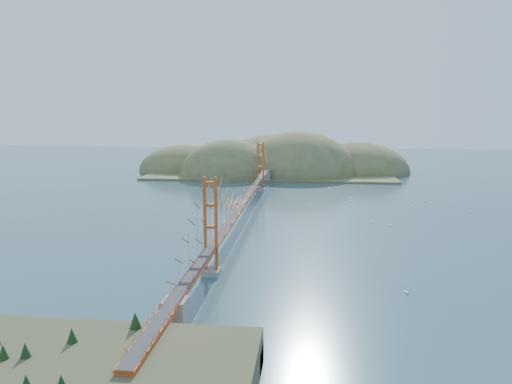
# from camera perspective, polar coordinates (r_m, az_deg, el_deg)

# --- Properties ---
(ground) EXTENTS (320.00, 320.00, 0.00)m
(ground) POSITION_cam_1_polar(r_m,az_deg,el_deg) (88.52, -1.36, -3.11)
(ground) COLOR #325564
(ground) RESTS_ON ground
(bridge) EXTENTS (2.20, 94.40, 12.00)m
(bridge) POSITION_cam_1_polar(r_m,az_deg,el_deg) (87.42, -1.36, 1.40)
(bridge) COLOR gray
(bridge) RESTS_ON ground
(approach_viaduct) EXTENTS (1.40, 12.00, 3.38)m
(approach_viaduct) POSITION_cam_1_polar(r_m,az_deg,el_deg) (39.37, -11.60, -16.13)
(approach_viaduct) COLOR #AE4113
(approach_viaduct) RESTS_ON ground
(promontory) EXTENTS (9.00, 6.00, 0.24)m
(promontory) POSITION_cam_1_polar(r_m,az_deg,el_deg) (43.36, -10.06, -17.12)
(promontory) COLOR #59544C
(promontory) RESTS_ON ground
(fort) EXTENTS (3.70, 2.30, 1.75)m
(fort) POSITION_cam_1_polar(r_m,az_deg,el_deg) (43.62, -9.30, -16.13)
(fort) COLOR maroon
(fort) RESTS_ON ground
(far_headlands) EXTENTS (84.00, 58.00, 25.00)m
(far_headlands) POSITION_cam_1_polar(r_m,az_deg,el_deg) (155.61, 2.72, 2.42)
(far_headlands) COLOR olive
(far_headlands) RESTS_ON ground
(sailboat_1) EXTENTS (0.57, 0.57, 0.60)m
(sailboat_1) POSITION_cam_1_polar(r_m,az_deg,el_deg) (104.61, 17.44, -1.49)
(sailboat_1) COLOR white
(sailboat_1) RESTS_ON ground
(sailboat_6) EXTENTS (0.64, 0.64, 0.71)m
(sailboat_6) POSITION_cam_1_polar(r_m,az_deg,el_deg) (56.59, 16.81, -10.82)
(sailboat_6) COLOR white
(sailboat_6) RESTS_ON ground
(sailboat_16) EXTENTS (0.62, 0.57, 0.70)m
(sailboat_16) POSITION_cam_1_polar(r_m,az_deg,el_deg) (101.09, 6.06, -1.47)
(sailboat_16) COLOR white
(sailboat_16) RESTS_ON ground
(sailboat_15) EXTENTS (0.57, 0.62, 0.70)m
(sailboat_15) POSITION_cam_1_polar(r_m,az_deg,el_deg) (111.51, 18.73, -0.89)
(sailboat_15) COLOR white
(sailboat_15) RESTS_ON ground
(sailboat_14) EXTENTS (0.52, 0.61, 0.70)m
(sailboat_14) POSITION_cam_1_polar(r_m,az_deg,el_deg) (89.04, 13.09, -3.19)
(sailboat_14) COLOR white
(sailboat_14) RESTS_ON ground
(sailboat_17) EXTENTS (0.51, 0.50, 0.58)m
(sailboat_17) POSITION_cam_1_polar(r_m,az_deg,el_deg) (119.62, 17.13, -0.13)
(sailboat_17) COLOR white
(sailboat_17) RESTS_ON ground
(sailboat_12) EXTENTS (0.59, 0.59, 0.64)m
(sailboat_12) POSITION_cam_1_polar(r_m,az_deg,el_deg) (123.96, 8.42, 0.54)
(sailboat_12) COLOR white
(sailboat_12) RESTS_ON ground
(sailboat_7) EXTENTS (0.63, 0.58, 0.71)m
(sailboat_7) POSITION_cam_1_polar(r_m,az_deg,el_deg) (111.40, 10.74, -0.55)
(sailboat_7) COLOR white
(sailboat_7) RESTS_ON ground
(sailboat_4) EXTENTS (0.45, 0.52, 0.60)m
(sailboat_4) POSITION_cam_1_polar(r_m,az_deg,el_deg) (86.83, 15.02, -3.60)
(sailboat_4) COLOR white
(sailboat_4) RESTS_ON ground
(sailboat_11) EXTENTS (0.56, 0.56, 0.62)m
(sailboat_11) POSITION_cam_1_polar(r_m,az_deg,el_deg) (102.48, 23.30, -2.07)
(sailboat_11) COLOR white
(sailboat_11) RESTS_ON ground
(sailboat_3) EXTENTS (0.58, 0.53, 0.66)m
(sailboat_3) POSITION_cam_1_polar(r_m,az_deg,el_deg) (107.03, 10.78, -0.97)
(sailboat_3) COLOR white
(sailboat_3) RESTS_ON ground
(sailboat_8) EXTENTS (0.58, 0.58, 0.60)m
(sailboat_8) POSITION_cam_1_polar(r_m,az_deg,el_deg) (98.15, 20.55, -2.38)
(sailboat_8) COLOR white
(sailboat_8) RESTS_ON ground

